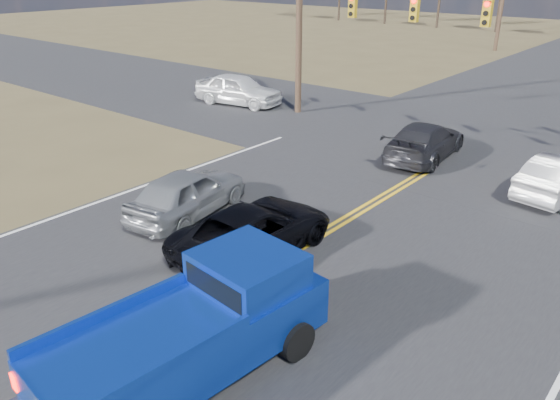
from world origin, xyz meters
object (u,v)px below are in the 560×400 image
Objects in this scene: dgrey_car_queue at (425,141)px; cross_car_west at (238,89)px; pickup_truck at (197,329)px; silver_suv at (187,192)px; black_suv at (254,229)px.

dgrey_car_queue is 1.01× the size of cross_car_west.
dgrey_car_queue is at bearing -108.49° from cross_car_west.
pickup_truck is 1.17× the size of cross_car_west.
pickup_truck is at bearing 130.68° from silver_suv.
black_suv is at bearing 125.36° from pickup_truck.
silver_suv reaches higher than black_suv.
black_suv is (-2.36, 4.12, -0.34)m from pickup_truck.
silver_suv is at bearing -152.19° from cross_car_west.
silver_suv is 0.88× the size of dgrey_car_queue.
pickup_truck is at bearing -147.96° from cross_car_west.
pickup_truck reaches higher than cross_car_west.
pickup_truck reaches higher than silver_suv.
black_suv is (3.12, -0.45, -0.07)m from silver_suv.
cross_car_west is at bearing 137.31° from pickup_truck.
silver_suv is (-5.48, 4.57, -0.27)m from pickup_truck.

